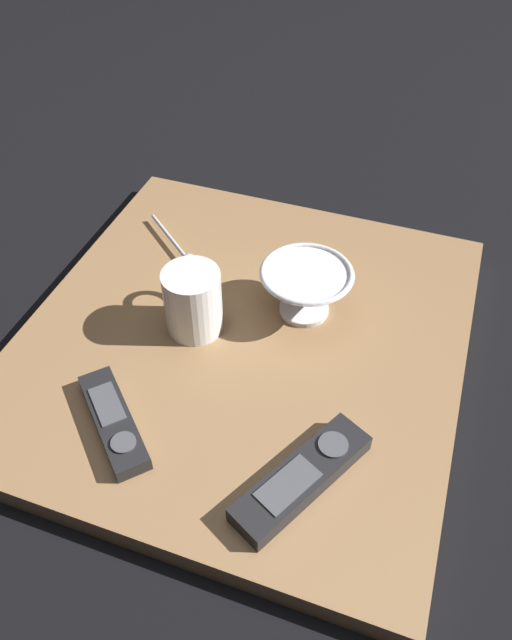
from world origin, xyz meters
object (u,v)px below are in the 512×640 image
at_px(coffee_mug, 193,300).
at_px(tv_remote_far, 302,477).
at_px(tv_remote_near, 114,421).
at_px(cereal_bowl, 306,289).
at_px(teaspoon, 184,255).

height_order(coffee_mug, tv_remote_far, coffee_mug).
height_order(coffee_mug, tv_remote_near, coffee_mug).
relative_size(cereal_bowl, tv_remote_near, 0.92).
relative_size(teaspoon, tv_remote_near, 0.84).
relative_size(coffee_mug, teaspoon, 0.88).
relative_size(tv_remote_near, tv_remote_far, 0.76).
bearing_deg(tv_remote_far, tv_remote_near, 90.43).
height_order(cereal_bowl, tv_remote_near, cereal_bowl).
height_order(cereal_bowl, tv_remote_far, cereal_bowl).
relative_size(cereal_bowl, tv_remote_far, 0.71).
bearing_deg(cereal_bowl, coffee_mug, 120.19).
xyz_separation_m(coffee_mug, tv_remote_far, (-0.19, -0.21, -0.04)).
bearing_deg(coffee_mug, tv_remote_far, -131.51).
distance_m(teaspoon, tv_remote_far, 0.42).
distance_m(cereal_bowl, tv_remote_near, 0.32).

